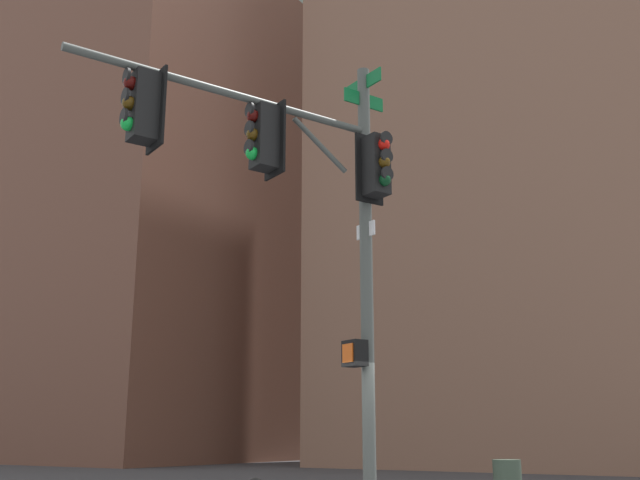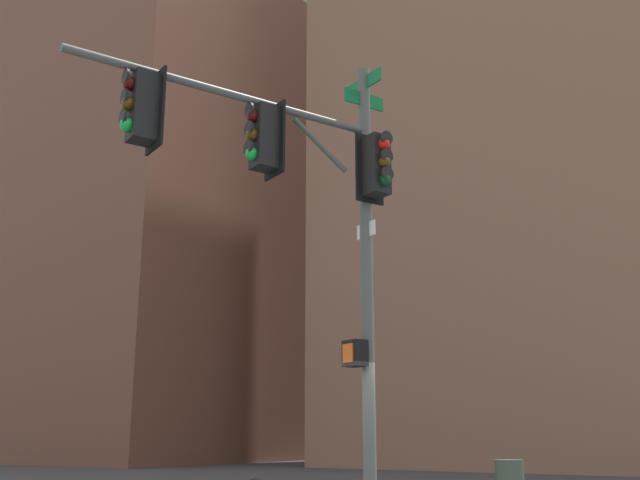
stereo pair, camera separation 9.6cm
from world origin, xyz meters
TOP-DOWN VIEW (x-y plane):
  - signal_pole_assembly at (-0.23, -1.29)m, footprint 2.52×5.04m
  - building_brick_nearside at (-4.74, 29.24)m, footprint 19.24×20.42m
  - building_brick_midblock at (-29.86, 23.28)m, footprint 19.49×19.19m
  - building_glass_tower at (-37.72, 37.11)m, footprint 33.69×23.31m
  - building_brick_farside at (-27.46, 56.06)m, footprint 23.34×16.95m

SIDE VIEW (x-z plane):
  - signal_pole_assembly at x=-0.23m, z-range 1.29..8.76m
  - building_brick_midblock at x=-29.86m, z-range 0.00..30.22m
  - building_brick_farside at x=-27.46m, z-range 0.00..47.20m
  - building_brick_nearside at x=-4.74m, z-range 0.00..50.64m
  - building_glass_tower at x=-37.72m, z-range 0.00..60.31m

